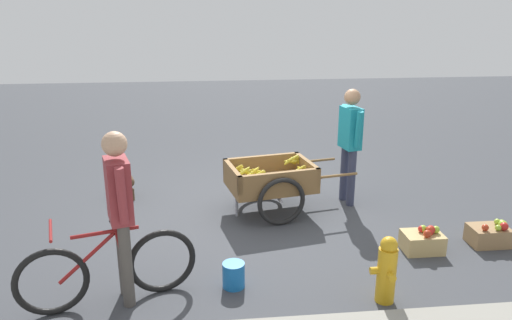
{
  "coord_description": "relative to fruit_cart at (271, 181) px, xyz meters",
  "views": [
    {
      "loc": [
        0.52,
        6.14,
        2.72
      ],
      "look_at": [
        -0.13,
        -0.01,
        0.75
      ],
      "focal_mm": 34.79,
      "sensor_mm": 36.0,
      "label": 1
    }
  ],
  "objects": [
    {
      "name": "fire_hydrant",
      "position": [
        -0.8,
        2.21,
        -0.11
      ],
      "size": [
        0.25,
        0.25,
        0.67
      ],
      "color": "gold",
      "rests_on": "ground"
    },
    {
      "name": "ground_plane",
      "position": [
        0.33,
        0.02,
        -0.44
      ],
      "size": [
        24.0,
        24.0,
        0.0
      ],
      "primitive_type": "plane",
      "color": "#3D3F44"
    },
    {
      "name": "bicycle",
      "position": [
        1.78,
        1.96,
        -0.09
      ],
      "size": [
        1.61,
        0.61,
        0.85
      ],
      "color": "black",
      "rests_on": "ground"
    },
    {
      "name": "cyclist_person",
      "position": [
        1.64,
        1.92,
        0.56
      ],
      "size": [
        0.29,
        0.54,
        1.66
      ],
      "color": "#4C4742",
      "rests_on": "ground"
    },
    {
      "name": "plastic_bucket",
      "position": [
        0.61,
        1.81,
        -0.31
      ],
      "size": [
        0.22,
        0.22,
        0.26
      ],
      "primitive_type": "cylinder",
      "color": "#1966B2",
      "rests_on": "ground"
    },
    {
      "name": "vendor_person",
      "position": [
        -1.12,
        -0.23,
        0.53
      ],
      "size": [
        0.26,
        0.58,
        1.62
      ],
      "color": "#333851",
      "rests_on": "ground"
    },
    {
      "name": "dog",
      "position": [
        1.98,
        -0.69,
        -0.17
      ],
      "size": [
        0.29,
        0.65,
        0.4
      ],
      "color": "#4C3823",
      "rests_on": "ground"
    },
    {
      "name": "fruit_cart",
      "position": [
        0.0,
        0.0,
        0.0
      ],
      "size": [
        1.77,
        1.09,
        0.73
      ],
      "color": "olive",
      "rests_on": "ground"
    },
    {
      "name": "apple_crate",
      "position": [
        -1.58,
        1.29,
        -0.31
      ],
      "size": [
        0.44,
        0.32,
        0.32
      ],
      "color": "tan",
      "rests_on": "ground"
    },
    {
      "name": "mixed_fruit_crate",
      "position": [
        -2.43,
        1.22,
        -0.31
      ],
      "size": [
        0.44,
        0.32,
        0.32
      ],
      "color": "#99754C",
      "rests_on": "ground"
    }
  ]
}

